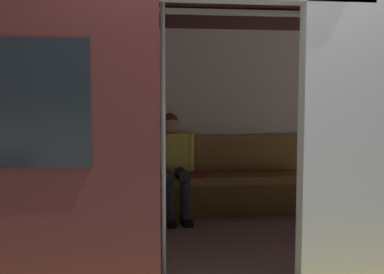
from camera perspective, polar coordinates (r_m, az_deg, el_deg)
The scene contains 6 objects.
train_car at distance 4.26m, azimuth 0.40°, elevation 6.88°, with size 6.40×2.91×2.30m.
bench_seat at distance 5.48m, azimuth -0.63°, elevation -5.90°, with size 2.78×0.44×0.46m.
person_seated at distance 5.35m, azimuth -2.48°, elevation -2.60°, with size 0.55×0.70×1.19m.
handbag at distance 5.45m, azimuth -7.72°, elevation -3.93°, with size 0.26×0.15×0.17m.
book at distance 5.50m, azimuth 1.11°, elevation -4.54°, with size 0.15×0.22×0.03m, color #B22D2D.
grab_pole_door at distance 3.49m, azimuth -3.50°, elevation -0.17°, with size 0.04×0.04×2.16m, color silver.
Camera 1 is at (0.63, 2.94, 1.40)m, focal length 44.12 mm.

